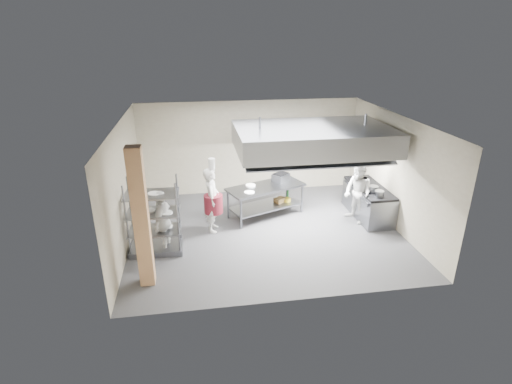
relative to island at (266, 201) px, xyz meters
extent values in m
plane|color=#3A3A3C|center=(-0.18, -1.00, -0.46)|extent=(7.00, 7.00, 0.00)
plane|color=silver|center=(-0.18, -1.00, 2.54)|extent=(7.00, 7.00, 0.00)
plane|color=gray|center=(-0.18, 2.00, 1.04)|extent=(7.00, 0.00, 7.00)
plane|color=gray|center=(-3.68, -1.00, 1.04)|extent=(0.00, 6.00, 6.00)
plane|color=gray|center=(3.32, -1.00, 1.04)|extent=(0.00, 6.00, 6.00)
cube|color=tan|center=(-3.08, -2.90, 1.04)|extent=(0.30, 0.30, 3.00)
cube|color=slate|center=(1.12, -0.60, 1.94)|extent=(4.00, 2.50, 0.60)
cube|color=white|center=(0.22, -0.60, 1.62)|extent=(1.60, 0.12, 0.04)
cube|color=white|center=(2.02, -0.60, 1.62)|extent=(1.60, 0.12, 0.04)
cube|color=slate|center=(1.62, 1.84, 1.04)|extent=(1.50, 0.28, 0.04)
cube|color=slate|center=(0.00, 0.00, 0.42)|extent=(2.39, 1.68, 0.06)
cube|color=gray|center=(0.00, 0.00, -0.16)|extent=(2.19, 1.53, 0.04)
cube|color=gray|center=(2.90, -0.50, -0.04)|extent=(0.80, 2.00, 0.84)
cube|color=black|center=(2.90, -0.50, 0.41)|extent=(0.78, 1.96, 0.06)
imported|color=silver|center=(-1.56, -0.70, 0.42)|extent=(0.50, 0.69, 1.75)
imported|color=white|center=(2.42, -0.80, 0.40)|extent=(0.87, 0.99, 1.72)
imported|color=white|center=(-2.78, -1.59, 0.33)|extent=(0.64, 0.99, 1.56)
cube|color=slate|center=(0.50, 0.33, 0.57)|extent=(0.57, 0.56, 0.22)
cube|color=olive|center=(0.45, 0.15, -0.07)|extent=(0.38, 0.35, 0.14)
cylinder|color=gray|center=(2.82, -0.89, 0.53)|extent=(0.26, 0.26, 0.18)
cylinder|color=white|center=(-2.98, -1.60, 0.14)|extent=(0.28, 0.28, 0.05)
camera|label=1|loc=(-1.93, -10.37, 4.54)|focal=28.00mm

